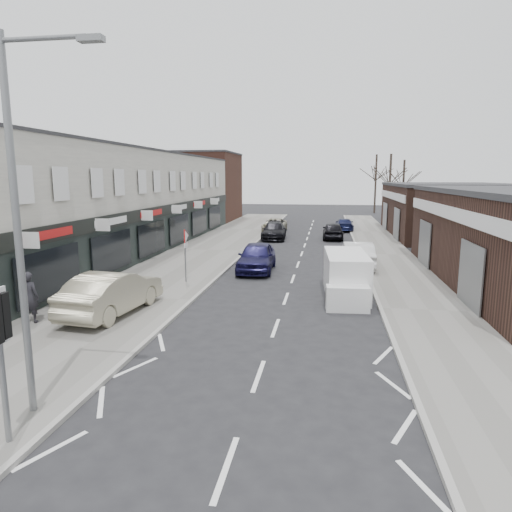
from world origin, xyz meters
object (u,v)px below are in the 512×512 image
at_px(sedan_on_pavement, 112,292).
at_px(pedestrian, 29,297).
at_px(warning_sign, 186,240).
at_px(parked_car_right_a, 357,255).
at_px(white_van, 346,276).
at_px(parked_car_left_b, 274,231).
at_px(street_lamp, 23,209).
at_px(parked_car_left_c, 275,225).
at_px(parked_car_right_c, 344,225).
at_px(parked_car_right_b, 333,231).
at_px(parked_car_left_a, 257,257).

distance_m(sedan_on_pavement, pedestrian, 2.84).
bearing_deg(warning_sign, parked_car_right_a, 32.53).
distance_m(white_van, parked_car_left_b, 19.25).
height_order(street_lamp, warning_sign, street_lamp).
height_order(pedestrian, parked_car_left_c, pedestrian).
height_order(street_lamp, parked_car_left_c, street_lamp).
bearing_deg(parked_car_right_a, street_lamp, 64.76).
bearing_deg(parked_car_right_c, pedestrian, 68.71).
distance_m(pedestrian, parked_car_right_a, 17.58).
distance_m(pedestrian, parked_car_left_b, 25.11).
height_order(pedestrian, parked_car_right_a, pedestrian).
height_order(parked_car_right_b, parked_car_right_c, parked_car_right_b).
xyz_separation_m(pedestrian, parked_car_left_a, (6.51, 10.84, -0.24)).
bearing_deg(sedan_on_pavement, white_van, -147.21).
height_order(parked_car_right_a, parked_car_right_c, parked_car_right_a).
height_order(pedestrian, parked_car_right_b, pedestrian).
bearing_deg(white_van, sedan_on_pavement, -157.14).
bearing_deg(parked_car_left_b, sedan_on_pavement, -101.96).
relative_size(sedan_on_pavement, pedestrian, 2.67).
xyz_separation_m(parked_car_left_c, parked_car_right_a, (6.90, -17.20, 0.15)).
relative_size(street_lamp, parked_car_left_c, 1.76).
relative_size(sedan_on_pavement, parked_car_right_a, 1.06).
distance_m(parked_car_right_a, parked_car_right_b, 12.59).
bearing_deg(warning_sign, parked_car_right_b, 67.81).
xyz_separation_m(parked_car_left_a, parked_car_right_b, (4.40, 14.32, -0.08)).
height_order(parked_car_left_a, parked_car_right_a, parked_car_left_a).
xyz_separation_m(street_lamp, parked_car_right_b, (6.73, 30.84, -3.89)).
relative_size(parked_car_right_a, parked_car_right_b, 1.10).
bearing_deg(sedan_on_pavement, pedestrian, 38.58).
bearing_deg(parked_car_left_c, warning_sign, -93.26).
relative_size(parked_car_right_b, parked_car_right_c, 1.02).
bearing_deg(parked_car_right_b, white_van, 90.43).
relative_size(warning_sign, parked_car_right_c, 0.64).
relative_size(parked_car_left_a, parked_car_right_c, 1.13).
bearing_deg(parked_car_right_b, parked_car_right_a, 95.18).
relative_size(parked_car_left_c, parked_car_right_a, 0.96).
bearing_deg(sedan_on_pavement, parked_car_right_c, -101.43).
relative_size(street_lamp, pedestrian, 4.28).
relative_size(pedestrian, parked_car_right_a, 0.40).
xyz_separation_m(street_lamp, parked_car_right_a, (8.03, 18.32, -3.84)).
bearing_deg(sedan_on_pavement, parked_car_left_b, -92.30).
distance_m(parked_car_left_a, parked_car_right_c, 21.49).
relative_size(parked_car_left_c, parked_car_right_c, 1.08).
bearing_deg(warning_sign, white_van, -8.73).
height_order(sedan_on_pavement, parked_car_left_a, sedan_on_pavement).
bearing_deg(pedestrian, parked_car_left_b, -107.44).
bearing_deg(parked_car_right_b, parked_car_left_c, -40.68).
relative_size(parked_car_left_b, parked_car_right_b, 1.15).
bearing_deg(white_van, parked_car_right_b, 87.65).
height_order(parked_car_left_b, parked_car_right_c, parked_car_left_b).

